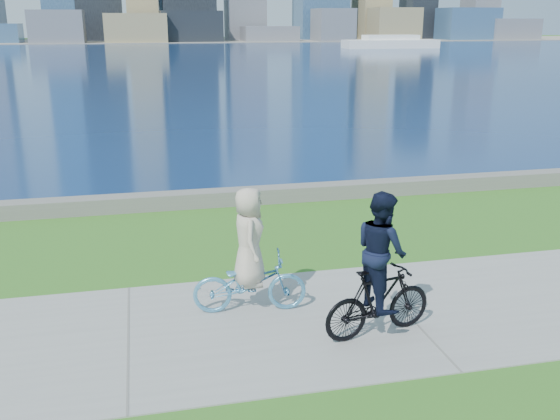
# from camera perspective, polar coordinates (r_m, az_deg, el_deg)

# --- Properties ---
(ground) EXTENTS (320.00, 320.00, 0.00)m
(ground) POSITION_cam_1_polar(r_m,az_deg,el_deg) (8.86, -13.70, -11.54)
(ground) COLOR #2A631A
(ground) RESTS_ON ground
(concrete_path) EXTENTS (80.00, 3.50, 0.02)m
(concrete_path) POSITION_cam_1_polar(r_m,az_deg,el_deg) (8.86, -13.71, -11.48)
(concrete_path) COLOR gray
(concrete_path) RESTS_ON ground
(seawall) EXTENTS (90.00, 0.50, 0.35)m
(seawall) POSITION_cam_1_polar(r_m,az_deg,el_deg) (14.58, -13.63, 0.62)
(seawall) COLOR #65645E
(seawall) RESTS_ON ground
(bay_water) EXTENTS (320.00, 131.00, 0.01)m
(bay_water) POSITION_cam_1_polar(r_m,az_deg,el_deg) (79.93, -13.44, 13.53)
(bay_water) COLOR #0C2550
(bay_water) RESTS_ON ground
(far_shore) EXTENTS (320.00, 30.00, 0.12)m
(far_shore) POSITION_cam_1_polar(r_m,az_deg,el_deg) (137.88, -13.42, 14.81)
(far_shore) COLOR gray
(far_shore) RESTS_ON ground
(ferry_far) EXTENTS (14.71, 4.20, 2.00)m
(ferry_far) POSITION_cam_1_polar(r_m,az_deg,el_deg) (101.37, 10.06, 14.83)
(ferry_far) COLOR white
(ferry_far) RESTS_ON ground
(cyclist_woman) EXTENTS (0.76, 1.72, 1.89)m
(cyclist_woman) POSITION_cam_1_polar(r_m,az_deg,el_deg) (9.13, -2.81, -5.19)
(cyclist_woman) COLOR #54A1CD
(cyclist_woman) RESTS_ON ground
(cyclist_man) EXTENTS (0.78, 1.69, 2.03)m
(cyclist_man) POSITION_cam_1_polar(r_m,az_deg,el_deg) (8.48, 9.11, -6.02)
(cyclist_man) COLOR black
(cyclist_man) RESTS_ON ground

